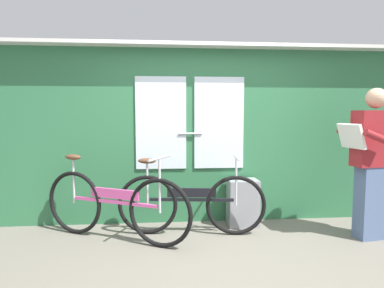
% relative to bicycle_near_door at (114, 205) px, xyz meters
% --- Properties ---
extents(ground_plane, '(6.09, 4.30, 0.04)m').
position_rel_bicycle_near_door_xyz_m(ground_plane, '(1.04, -0.78, -0.39)').
color(ground_plane, '#666056').
extents(train_door_wall, '(5.09, 0.28, 2.14)m').
position_rel_bicycle_near_door_xyz_m(train_door_wall, '(1.04, 0.56, 0.75)').
color(train_door_wall, '#2D6B42').
rests_on(train_door_wall, ground_plane).
extents(bicycle_near_door, '(1.60, 0.84, 0.91)m').
position_rel_bicycle_near_door_xyz_m(bicycle_near_door, '(0.00, 0.00, 0.00)').
color(bicycle_near_door, black).
rests_on(bicycle_near_door, ground_plane).
extents(bicycle_leaning_behind, '(1.63, 0.44, 0.87)m').
position_rel_bicycle_near_door_xyz_m(bicycle_leaning_behind, '(0.82, 0.09, -0.02)').
color(bicycle_leaning_behind, black).
rests_on(bicycle_leaning_behind, ground_plane).
extents(passenger_reading_newspaper, '(0.59, 0.50, 1.60)m').
position_rel_bicycle_near_door_xyz_m(passenger_reading_newspaper, '(2.71, -0.18, 0.47)').
color(passenger_reading_newspaper, slate).
rests_on(passenger_reading_newspaper, ground_plane).
extents(trash_bin_by_wall, '(0.35, 0.28, 0.55)m').
position_rel_bicycle_near_door_xyz_m(trash_bin_by_wall, '(1.46, 0.34, -0.10)').
color(trash_bin_by_wall, gray).
rests_on(trash_bin_by_wall, ground_plane).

